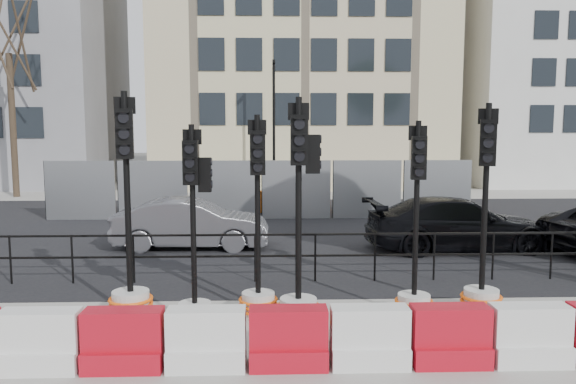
{
  "coord_description": "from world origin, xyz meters",
  "views": [
    {
      "loc": [
        0.29,
        -9.75,
        3.09
      ],
      "look_at": [
        0.72,
        3.0,
        1.62
      ],
      "focal_mm": 35.0,
      "sensor_mm": 36.0,
      "label": 1
    }
  ],
  "objects": [
    {
      "name": "ground",
      "position": [
        0.0,
        0.0,
        0.0
      ],
      "size": [
        120.0,
        120.0,
        0.0
      ],
      "primitive_type": "plane",
      "color": "#51514C",
      "rests_on": "ground"
    },
    {
      "name": "sidewalk_near",
      "position": [
        0.0,
        -3.0,
        0.01
      ],
      "size": [
        40.0,
        6.0,
        0.02
      ],
      "primitive_type": "cube",
      "color": "gray",
      "rests_on": "ground"
    },
    {
      "name": "road",
      "position": [
        0.0,
        7.0,
        0.01
      ],
      "size": [
        40.0,
        14.0,
        0.03
      ],
      "primitive_type": "cube",
      "color": "black",
      "rests_on": "ground"
    },
    {
      "name": "sidewalk_far",
      "position": [
        0.0,
        16.0,
        0.01
      ],
      "size": [
        40.0,
        4.0,
        0.02
      ],
      "primitive_type": "cube",
      "color": "gray",
      "rests_on": "ground"
    },
    {
      "name": "building_grey",
      "position": [
        -14.0,
        21.99,
        7.0
      ],
      "size": [
        11.0,
        9.06,
        14.0
      ],
      "color": "gray",
      "rests_on": "ground"
    },
    {
      "name": "building_cream",
      "position": [
        2.0,
        21.99,
        9.0
      ],
      "size": [
        15.0,
        10.06,
        18.0
      ],
      "color": "#C1AD8D",
      "rests_on": "ground"
    },
    {
      "name": "building_white",
      "position": [
        17.0,
        21.99,
        8.0
      ],
      "size": [
        12.0,
        9.06,
        16.0
      ],
      "color": "silver",
      "rests_on": "ground"
    },
    {
      "name": "kerb_railing",
      "position": [
        0.0,
        1.2,
        0.69
      ],
      "size": [
        18.0,
        0.04,
        1.0
      ],
      "color": "black",
      "rests_on": "ground"
    },
    {
      "name": "heras_fencing",
      "position": [
        0.57,
        9.86,
        0.65
      ],
      "size": [
        14.33,
        1.72,
        2.0
      ],
      "color": "gray",
      "rests_on": "ground"
    },
    {
      "name": "lamp_post_far",
      "position": [
        0.5,
        14.98,
        3.22
      ],
      "size": [
        0.12,
        0.56,
        6.0
      ],
      "color": "black",
      "rests_on": "ground"
    },
    {
      "name": "tree_bare_far",
      "position": [
        -11.0,
        15.5,
        6.65
      ],
      "size": [
        2.0,
        2.0,
        9.0
      ],
      "color": "#473828",
      "rests_on": "ground"
    },
    {
      "name": "barrier_row",
      "position": [
        0.0,
        -2.8,
        0.37
      ],
      "size": [
        16.75,
        0.5,
        0.8
      ],
      "color": "#B10E16",
      "rests_on": "ground"
    },
    {
      "name": "traffic_signal_c",
      "position": [
        -1.98,
        -0.79,
        0.76
      ],
      "size": [
        0.72,
        0.72,
        3.66
      ],
      "rotation": [
        0.0,
        0.0,
        0.16
      ],
      "color": "#BCBCB7",
      "rests_on": "ground"
    },
    {
      "name": "traffic_signal_d",
      "position": [
        -0.87,
        -1.25,
        0.75
      ],
      "size": [
        0.62,
        0.62,
        3.14
      ],
      "rotation": [
        0.0,
        0.0,
        -0.03
      ],
      "color": "#BCBCB7",
      "rests_on": "ground"
    },
    {
      "name": "traffic_signal_e",
      "position": [
        0.1,
        -0.79,
        0.68
      ],
      "size": [
        0.65,
        0.65,
        3.3
      ],
      "rotation": [
        0.0,
        0.0,
        0.06
      ],
      "color": "#BCBCB7",
      "rests_on": "ground"
    },
    {
      "name": "traffic_signal_f",
      "position": [
        0.75,
        -1.23,
        0.85
      ],
      "size": [
        0.7,
        0.7,
        3.55
      ],
      "rotation": [
        0.0,
        0.0,
        -0.0
      ],
      "color": "#BCBCB7",
      "rests_on": "ground"
    },
    {
      "name": "traffic_signal_g",
      "position": [
        2.64,
        -0.94,
        0.66
      ],
      "size": [
        0.63,
        0.63,
        3.2
      ],
      "rotation": [
        0.0,
        0.0,
        -0.11
      ],
      "color": "#BCBCB7",
      "rests_on": "ground"
    },
    {
      "name": "traffic_signal_h",
      "position": [
        3.81,
        -0.8,
        0.72
      ],
      "size": [
        0.69,
        0.69,
        3.49
      ],
      "rotation": [
        0.0,
        0.0,
        -0.31
      ],
      "color": "#BCBCB7",
      "rests_on": "ground"
    },
    {
      "name": "car_b",
      "position": [
        -1.71,
        4.48,
        0.65
      ],
      "size": [
        1.47,
        3.96,
        1.29
      ],
      "primitive_type": "imported",
      "rotation": [
        0.0,
        0.0,
        1.56
      ],
      "color": "#4D4D52",
      "rests_on": "ground"
    },
    {
      "name": "car_c",
      "position": [
        5.04,
        4.04,
        0.67
      ],
      "size": [
        2.3,
        4.79,
        1.34
      ],
      "primitive_type": "imported",
      "rotation": [
        0.0,
        0.0,
        1.62
      ],
      "color": "black",
      "rests_on": "ground"
    }
  ]
}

